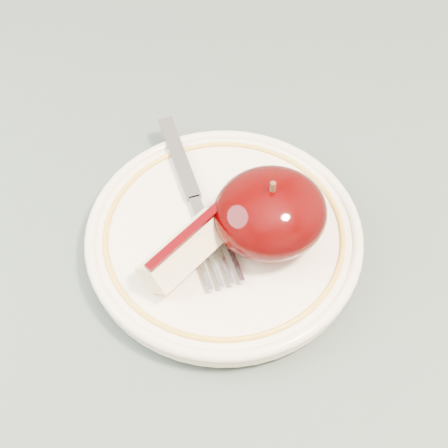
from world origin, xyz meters
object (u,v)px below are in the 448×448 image
object	(u,v)px
fork	(195,199)
plate	(224,235)
table	(174,357)
apple_half	(270,213)

from	to	relation	value
fork	plate	bearing A→B (deg)	-157.88
table	plate	distance (m)	0.12
table	fork	world-z (taller)	fork
plate	apple_half	distance (m)	0.04
apple_half	table	bearing A→B (deg)	-164.39
table	plate	bearing A→B (deg)	32.88
table	apple_half	bearing A→B (deg)	15.61
table	plate	world-z (taller)	plate
apple_half	fork	xyz separation A→B (m)	(-0.04, 0.05, -0.02)
plate	apple_half	size ratio (longest dim) A/B	2.52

